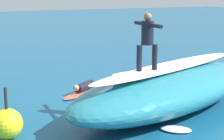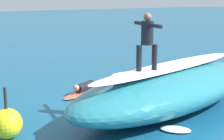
{
  "view_description": "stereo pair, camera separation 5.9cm",
  "coord_description": "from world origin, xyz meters",
  "px_view_note": "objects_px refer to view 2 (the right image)",
  "views": [
    {
      "loc": [
        6.39,
        10.57,
        3.51
      ],
      "look_at": [
        0.69,
        0.43,
        1.11
      ],
      "focal_mm": 60.78,
      "sensor_mm": 36.0,
      "label": 1
    },
    {
      "loc": [
        6.33,
        10.6,
        3.51
      ],
      "look_at": [
        0.69,
        0.43,
        1.11
      ],
      "focal_mm": 60.78,
      "sensor_mm": 36.0,
      "label": 2
    }
  ],
  "objects_px": {
    "surfboard_riding": "(147,72)",
    "surfboard_paddling": "(85,92)",
    "surfer_riding": "(147,37)",
    "surfer_paddling": "(87,86)",
    "buoy_marker": "(7,123)"
  },
  "relations": [
    {
      "from": "surfboard_paddling",
      "to": "surfer_paddling",
      "type": "xyz_separation_m",
      "value": [
        -0.12,
        -0.07,
        0.18
      ]
    },
    {
      "from": "surfboard_riding",
      "to": "surfboard_paddling",
      "type": "height_order",
      "value": "surfboard_riding"
    },
    {
      "from": "surfer_riding",
      "to": "surfer_paddling",
      "type": "bearing_deg",
      "value": -79.15
    },
    {
      "from": "surfer_riding",
      "to": "surfboard_paddling",
      "type": "distance_m",
      "value": 4.05
    },
    {
      "from": "surfboard_riding",
      "to": "buoy_marker",
      "type": "xyz_separation_m",
      "value": [
        3.81,
        -0.37,
        -0.95
      ]
    },
    {
      "from": "buoy_marker",
      "to": "surfboard_paddling",
      "type": "bearing_deg",
      "value": -139.45
    },
    {
      "from": "surfer_riding",
      "to": "surfboard_paddling",
      "type": "bearing_deg",
      "value": -77.08
    },
    {
      "from": "surfboard_riding",
      "to": "surfer_riding",
      "type": "height_order",
      "value": "surfer_riding"
    },
    {
      "from": "surfboard_riding",
      "to": "surfer_paddling",
      "type": "relative_size",
      "value": 1.28
    },
    {
      "from": "surfboard_paddling",
      "to": "surfer_paddling",
      "type": "bearing_deg",
      "value": 180.0
    },
    {
      "from": "surfboard_paddling",
      "to": "surfer_paddling",
      "type": "height_order",
      "value": "surfer_paddling"
    },
    {
      "from": "surfer_riding",
      "to": "surfboard_paddling",
      "type": "height_order",
      "value": "surfer_riding"
    },
    {
      "from": "surfer_paddling",
      "to": "buoy_marker",
      "type": "xyz_separation_m",
      "value": [
        3.59,
        3.04,
        0.17
      ]
    },
    {
      "from": "surfboard_riding",
      "to": "surfer_paddling",
      "type": "bearing_deg",
      "value": -79.15
    },
    {
      "from": "surfer_paddling",
      "to": "surfer_riding",
      "type": "bearing_deg",
      "value": 63.06
    }
  ]
}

